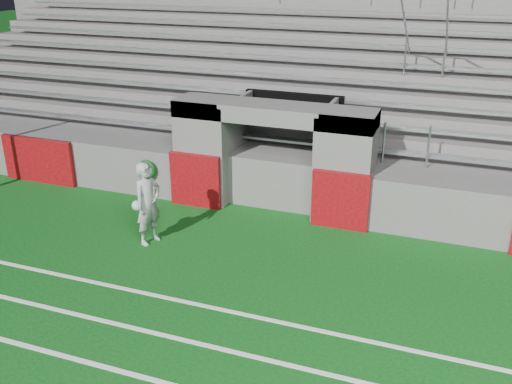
% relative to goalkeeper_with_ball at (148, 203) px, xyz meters
% --- Properties ---
extents(ground, '(90.00, 90.00, 0.00)m').
position_rel_goalkeeper_with_ball_xyz_m(ground, '(1.90, -0.85, -0.91)').
color(ground, '#0B4411').
rests_on(ground, ground).
extents(stadium_structure, '(26.00, 8.48, 5.42)m').
position_rel_goalkeeper_with_ball_xyz_m(stadium_structure, '(1.90, 7.12, 0.58)').
color(stadium_structure, '#575452').
rests_on(stadium_structure, ground).
extents(goalkeeper_with_ball, '(0.64, 0.76, 1.82)m').
position_rel_goalkeeper_with_ball_xyz_m(goalkeeper_with_ball, '(0.00, 0.00, 0.00)').
color(goalkeeper_with_ball, '#9FA2A8').
rests_on(goalkeeper_with_ball, ground).
extents(hose_coil, '(0.50, 0.14, 0.55)m').
position_rel_goalkeeper_with_ball_xyz_m(hose_coil, '(-1.22, 2.08, -0.12)').
color(hose_coil, '#0D4112').
rests_on(hose_coil, ground).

